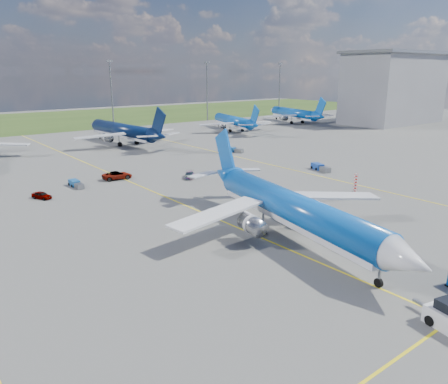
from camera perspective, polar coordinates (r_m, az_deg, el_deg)
ground at (r=50.43m, az=6.67°, el=-6.71°), size 400.00×400.00×0.00m
taxiway_lines at (r=71.76m, az=-8.89°, el=-0.02°), size 60.25×160.00×0.02m
floodlight_masts at (r=149.48m, az=-21.65°, el=11.97°), size 202.20×0.50×22.70m
terminal_building at (r=179.22m, az=21.30°, el=12.58°), size 42.00×22.00×26.00m
warning_post at (r=74.01m, az=16.81°, el=1.16°), size 0.50×0.50×3.00m
bg_jet_n at (r=121.65m, az=-13.01°, el=6.12°), size 33.59×42.54×10.61m
bg_jet_ne at (r=145.50m, az=1.23°, el=7.99°), size 35.17×41.15×9.27m
bg_jet_ene at (r=170.69m, az=9.05°, el=8.91°), size 38.56×45.19×10.20m
main_airliner at (r=52.25m, az=8.86°, el=-5.99°), size 38.19×45.76×10.61m
service_car_a at (r=72.75m, az=-22.71°, el=-0.39°), size 2.72×3.61×1.14m
service_car_b at (r=81.64m, az=-13.77°, el=2.13°), size 5.51×2.91×1.48m
service_car_c at (r=80.43m, az=-4.54°, el=2.22°), size 3.72×4.16×1.16m
baggage_tug_w at (r=88.73m, az=12.44°, el=3.14°), size 2.96×5.43×1.18m
baggage_tug_c at (r=78.33m, az=-18.77°, el=0.99°), size 1.32×4.56×1.02m
baggage_tug_e at (r=106.64m, az=1.19°, el=5.52°), size 2.73×5.06×1.10m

